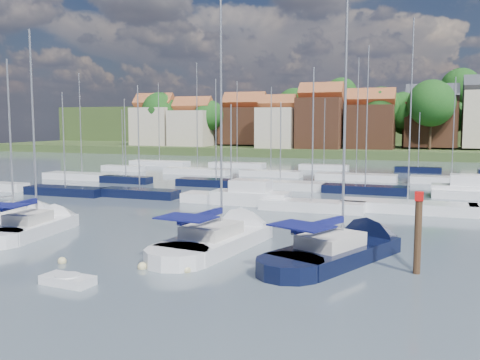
% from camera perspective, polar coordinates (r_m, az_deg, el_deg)
% --- Properties ---
extents(ground, '(260.00, 260.00, 0.00)m').
position_cam_1_polar(ground, '(66.42, 11.14, -0.34)').
color(ground, '#404F58').
rests_on(ground, ground).
extents(sailboat_left, '(4.10, 10.95, 14.57)m').
position_cam_1_polar(sailboat_left, '(39.17, -20.21, -4.58)').
color(sailboat_left, white).
rests_on(sailboat_left, ground).
extents(sailboat_centre, '(5.12, 13.43, 17.71)m').
position_cam_1_polar(sailboat_centre, '(33.30, -0.95, -6.07)').
color(sailboat_centre, white).
rests_on(sailboat_centre, ground).
extents(sailboat_navy, '(8.13, 13.15, 17.73)m').
position_cam_1_polar(sailboat_navy, '(30.90, 11.98, -7.17)').
color(sailboat_navy, black).
rests_on(sailboat_navy, ground).
extents(sailboat_far, '(4.76, 10.03, 12.94)m').
position_cam_1_polar(sailboat_far, '(43.07, -22.33, -3.74)').
color(sailboat_far, white).
rests_on(sailboat_far, ground).
extents(tender, '(2.56, 1.34, 0.53)m').
position_cam_1_polar(tender, '(26.12, -17.89, -10.13)').
color(tender, white).
rests_on(tender, ground).
extents(timber_piling, '(0.40, 0.40, 6.32)m').
position_cam_1_polar(timber_piling, '(27.79, 18.38, -7.39)').
color(timber_piling, '#4C331E').
rests_on(timber_piling, ground).
extents(buoy_b, '(0.45, 0.45, 0.45)m').
position_cam_1_polar(buoy_b, '(30.07, -18.43, -8.41)').
color(buoy_b, beige).
rests_on(buoy_b, ground).
extents(buoy_c, '(0.49, 0.49, 0.49)m').
position_cam_1_polar(buoy_c, '(27.95, -10.38, -9.30)').
color(buoy_c, beige).
rests_on(buoy_c, ground).
extents(buoy_d, '(0.42, 0.42, 0.42)m').
position_cam_1_polar(buoy_d, '(27.04, -5.69, -9.75)').
color(buoy_d, beige).
rests_on(buoy_d, ground).
extents(buoy_e, '(0.42, 0.42, 0.42)m').
position_cam_1_polar(buoy_e, '(34.49, 6.19, -6.26)').
color(buoy_e, '#D85914').
rests_on(buoy_e, ground).
extents(marina_field, '(79.62, 41.41, 15.93)m').
position_cam_1_polar(marina_field, '(61.32, 12.19, -0.50)').
color(marina_field, white).
rests_on(marina_field, ground).
extents(far_shore_town, '(212.46, 90.00, 22.27)m').
position_cam_1_polar(far_shore_town, '(158.09, 17.32, 4.88)').
color(far_shore_town, '#394E27').
rests_on(far_shore_town, ground).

